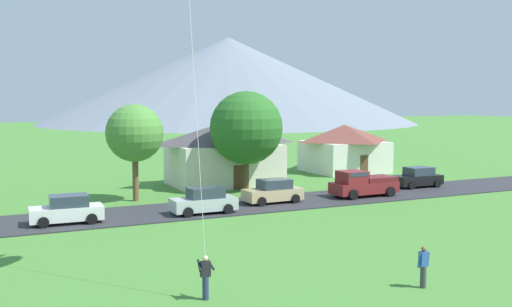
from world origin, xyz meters
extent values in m
cube|color=#2D2D33|center=(0.00, 29.70, 0.04)|extent=(160.00, 6.19, 0.08)
cone|color=slate|center=(61.01, 165.44, 13.54)|extent=(117.46, 117.46, 27.07)
cube|color=silver|center=(22.93, 43.11, 1.57)|extent=(7.16, 6.95, 3.14)
pyramid|color=brown|center=(22.93, 43.11, 4.01)|extent=(7.73, 7.51, 1.73)
cube|color=brown|center=(22.93, 39.61, 1.00)|extent=(0.90, 0.06, 2.00)
cube|color=beige|center=(8.29, 39.93, 1.76)|extent=(9.12, 6.20, 3.53)
pyramid|color=#474247|center=(8.29, 39.93, 4.50)|extent=(9.85, 6.69, 1.94)
cube|color=brown|center=(8.29, 36.81, 1.00)|extent=(0.90, 0.06, 2.00)
cylinder|color=brown|center=(-0.76, 35.01, 1.71)|extent=(0.44, 0.44, 3.43)
sphere|color=#4C8938|center=(-0.76, 35.01, 5.00)|extent=(4.21, 4.21, 4.21)
cylinder|color=brown|center=(8.52, 35.81, 1.47)|extent=(0.44, 0.44, 2.93)
sphere|color=#286623|center=(8.52, 35.81, 5.16)|extent=(5.94, 5.94, 5.94)
cube|color=black|center=(22.25, 31.15, 0.68)|extent=(4.22, 1.84, 0.80)
cube|color=#2D3847|center=(22.40, 31.15, 1.42)|extent=(2.22, 1.61, 0.68)
cylinder|color=black|center=(20.89, 30.24, 0.40)|extent=(0.64, 0.25, 0.64)
cylinder|color=black|center=(20.91, 32.08, 0.40)|extent=(0.64, 0.25, 0.64)
cylinder|color=black|center=(23.59, 30.22, 0.40)|extent=(0.64, 0.25, 0.64)
cylinder|color=black|center=(23.61, 32.06, 0.40)|extent=(0.64, 0.25, 0.64)
cube|color=white|center=(-6.46, 28.76, 0.68)|extent=(4.28, 2.01, 0.80)
cube|color=#2D3847|center=(-6.31, 28.75, 1.42)|extent=(2.28, 1.69, 0.68)
cylinder|color=black|center=(-7.85, 27.91, 0.40)|extent=(0.65, 0.27, 0.64)
cylinder|color=black|center=(-7.76, 29.74, 0.40)|extent=(0.65, 0.27, 0.64)
cylinder|color=black|center=(-5.16, 27.77, 0.40)|extent=(0.65, 0.27, 0.64)
cylinder|color=black|center=(-5.07, 29.61, 0.40)|extent=(0.65, 0.27, 0.64)
cube|color=tan|center=(7.82, 29.69, 0.68)|extent=(4.25, 1.91, 0.80)
cube|color=#2D3847|center=(7.97, 29.70, 1.42)|extent=(2.24, 1.64, 0.68)
cylinder|color=black|center=(6.49, 28.74, 0.40)|extent=(0.65, 0.26, 0.64)
cylinder|color=black|center=(6.44, 30.57, 0.40)|extent=(0.65, 0.26, 0.64)
cylinder|color=black|center=(9.19, 28.81, 0.40)|extent=(0.65, 0.26, 0.64)
cylinder|color=black|center=(9.14, 30.65, 0.40)|extent=(0.65, 0.26, 0.64)
cube|color=#B7BCC1|center=(2.00, 28.17, 0.68)|extent=(4.21, 1.82, 0.80)
cube|color=#2D3847|center=(2.15, 28.17, 1.42)|extent=(2.21, 1.59, 0.68)
cylinder|color=black|center=(0.65, 27.26, 0.40)|extent=(0.64, 0.24, 0.64)
cylinder|color=black|center=(0.66, 29.10, 0.40)|extent=(0.64, 0.24, 0.64)
cylinder|color=black|center=(3.35, 27.25, 0.40)|extent=(0.64, 0.24, 0.64)
cylinder|color=black|center=(3.36, 29.09, 0.40)|extent=(0.64, 0.24, 0.64)
cube|color=maroon|center=(15.39, 29.19, 0.75)|extent=(5.20, 2.00, 0.84)
cube|color=maroon|center=(14.29, 29.19, 1.62)|extent=(1.90, 1.84, 0.90)
cube|color=#2D3847|center=(14.29, 29.19, 1.89)|extent=(1.62, 1.88, 0.28)
cube|color=maroon|center=(16.54, 29.19, 1.35)|extent=(2.70, 1.96, 0.36)
cylinder|color=black|center=(13.69, 28.17, 0.46)|extent=(0.76, 0.28, 0.76)
cylinder|color=black|center=(13.69, 30.21, 0.46)|extent=(0.76, 0.28, 0.76)
cylinder|color=black|center=(17.09, 28.17, 0.46)|extent=(0.76, 0.28, 0.76)
cylinder|color=black|center=(17.09, 30.21, 0.46)|extent=(0.76, 0.28, 0.76)
cylinder|color=navy|center=(-3.57, 12.82, 0.44)|extent=(0.24, 0.24, 0.88)
cube|color=black|center=(-3.57, 12.82, 1.17)|extent=(0.36, 0.22, 0.58)
sphere|color=beige|center=(-3.57, 12.82, 1.57)|extent=(0.21, 0.21, 0.21)
cylinder|color=black|center=(-3.79, 12.88, 1.31)|extent=(0.18, 0.55, 0.37)
cylinder|color=black|center=(-3.35, 12.88, 1.31)|extent=(0.18, 0.55, 0.37)
cylinder|color=silver|center=(-3.47, 13.98, 7.06)|extent=(0.23, 2.34, 11.02)
cylinder|color=#3D3D42|center=(4.70, 10.44, 0.44)|extent=(0.24, 0.24, 0.88)
cube|color=#2D51A3|center=(4.70, 10.44, 1.17)|extent=(0.36, 0.22, 0.58)
sphere|color=brown|center=(4.70, 10.44, 1.57)|extent=(0.21, 0.21, 0.21)
cylinder|color=#2D51A3|center=(4.48, 10.44, 1.12)|extent=(0.12, 0.18, 0.59)
cylinder|color=#2D51A3|center=(4.92, 10.44, 1.12)|extent=(0.12, 0.18, 0.59)
camera|label=1|loc=(-10.92, -7.07, 7.43)|focal=40.95mm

